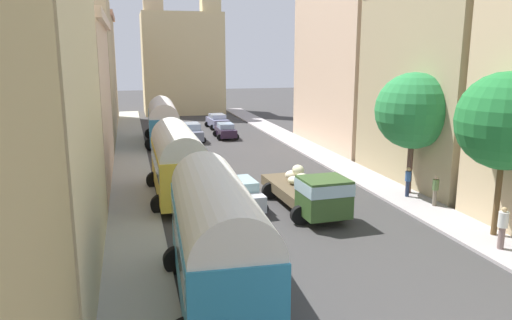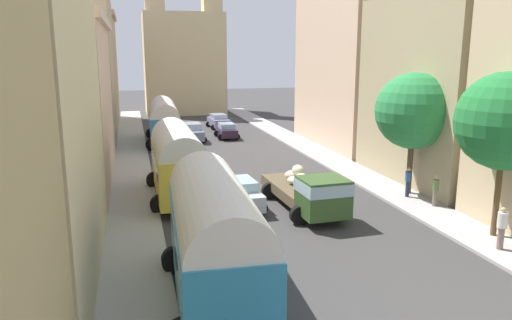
% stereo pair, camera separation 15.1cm
% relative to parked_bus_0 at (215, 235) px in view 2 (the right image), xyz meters
% --- Properties ---
extents(ground_plane, '(154.00, 154.00, 0.00)m').
position_rel_parked_bus_0_xyz_m(ground_plane, '(4.77, 19.76, -2.33)').
color(ground_plane, '#3A3838').
extents(sidewalk_left, '(2.50, 70.00, 0.14)m').
position_rel_parked_bus_0_xyz_m(sidewalk_left, '(-2.48, 19.76, -2.26)').
color(sidewalk_left, '#A7A89C').
rests_on(sidewalk_left, ground).
extents(sidewalk_right, '(2.50, 70.00, 0.14)m').
position_rel_parked_bus_0_xyz_m(sidewalk_right, '(12.02, 19.76, -2.26)').
color(sidewalk_right, '#AAA2A4').
rests_on(sidewalk_right, ground).
extents(building_left_1, '(4.65, 13.37, 12.61)m').
position_rel_parked_bus_0_xyz_m(building_left_1, '(-5.84, 3.17, 3.99)').
color(building_left_1, beige).
rests_on(building_left_1, ground).
extents(building_left_2, '(6.28, 14.59, 10.06)m').
position_rel_parked_bus_0_xyz_m(building_left_2, '(-6.58, 17.65, 2.72)').
color(building_left_2, beige).
rests_on(building_left_2, ground).
extents(building_left_3, '(4.80, 11.32, 12.70)m').
position_rel_parked_bus_0_xyz_m(building_left_3, '(-6.13, 31.58, 4.02)').
color(building_left_3, tan).
rests_on(building_left_3, ground).
extents(building_left_4, '(5.18, 11.95, 12.16)m').
position_rel_parked_bus_0_xyz_m(building_left_4, '(-6.08, 43.63, 3.77)').
color(building_left_4, tan).
rests_on(building_left_4, ground).
extents(building_right_2, '(5.04, 10.82, 12.58)m').
position_rel_parked_bus_0_xyz_m(building_right_2, '(15.57, 12.03, 3.99)').
color(building_right_2, tan).
rests_on(building_right_2, ground).
extents(building_right_3, '(5.95, 13.26, 14.24)m').
position_rel_parked_bus_0_xyz_m(building_right_3, '(15.98, 24.70, 4.82)').
color(building_right_3, beige).
rests_on(building_right_3, ground).
extents(distant_church, '(10.36, 7.30, 22.36)m').
position_rel_parked_bus_0_xyz_m(distant_church, '(4.77, 52.02, 5.26)').
color(distant_church, '#D7C08A').
rests_on(distant_church, ground).
extents(parked_bus_0, '(3.57, 8.21, 4.23)m').
position_rel_parked_bus_0_xyz_m(parked_bus_0, '(0.00, 0.00, 0.00)').
color(parked_bus_0, teal).
rests_on(parked_bus_0, ground).
extents(parked_bus_1, '(3.34, 8.01, 4.06)m').
position_rel_parked_bus_0_xyz_m(parked_bus_1, '(-0.02, 11.99, -0.10)').
color(parked_bus_1, yellow).
rests_on(parked_bus_1, ground).
extents(parked_bus_2, '(3.53, 9.17, 3.94)m').
position_rel_parked_bus_0_xyz_m(parked_bus_2, '(0.41, 29.27, -0.18)').
color(parked_bus_2, teal).
rests_on(parked_bus_2, ground).
extents(cargo_truck_0, '(3.21, 7.40, 2.22)m').
position_rel_parked_bus_0_xyz_m(cargo_truck_0, '(6.07, 7.72, -1.18)').
color(cargo_truck_0, '#314F24').
rests_on(cargo_truck_0, ground).
extents(car_0, '(2.13, 3.66, 1.43)m').
position_rel_parked_bus_0_xyz_m(car_0, '(6.33, 30.81, -1.60)').
color(car_0, '#2B1B30').
rests_on(car_0, ground).
extents(car_1, '(2.44, 4.10, 1.53)m').
position_rel_parked_bus_0_xyz_m(car_1, '(6.69, 37.24, -1.55)').
color(car_1, slate).
rests_on(car_1, ground).
extents(car_2, '(2.28, 3.94, 1.56)m').
position_rel_parked_bus_0_xyz_m(car_2, '(2.91, 9.40, -1.54)').
color(car_2, silver).
rests_on(car_2, ground).
extents(car_3, '(2.44, 4.05, 1.69)m').
position_rel_parked_bus_0_xyz_m(car_3, '(2.91, 29.89, -1.49)').
color(car_3, slate).
rests_on(car_3, ground).
extents(pedestrian_0, '(0.36, 0.36, 1.80)m').
position_rel_parked_bus_0_xyz_m(pedestrian_0, '(12.19, 8.75, -1.29)').
color(pedestrian_0, '#242E49').
rests_on(pedestrian_0, ground).
extents(pedestrian_1, '(0.45, 0.45, 1.90)m').
position_rel_parked_bus_0_xyz_m(pedestrian_1, '(11.81, 1.21, -1.25)').
color(pedestrian_1, '#7B645F').
rests_on(pedestrian_1, ground).
extents(pedestrian_2, '(0.42, 0.42, 1.75)m').
position_rel_parked_bus_0_xyz_m(pedestrian_2, '(12.65, 6.91, -1.32)').
color(pedestrian_2, '#756B5B').
rests_on(pedestrian_2, ground).
extents(roadside_tree_1, '(4.10, 4.10, 7.18)m').
position_rel_parked_bus_0_xyz_m(roadside_tree_1, '(12.67, 2.61, 2.79)').
color(roadside_tree_1, brown).
rests_on(roadside_tree_1, ground).
extents(roadside_tree_2, '(4.20, 4.20, 6.90)m').
position_rel_parked_bus_0_xyz_m(roadside_tree_2, '(12.67, 9.44, 2.46)').
color(roadside_tree_2, brown).
rests_on(roadside_tree_2, ground).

